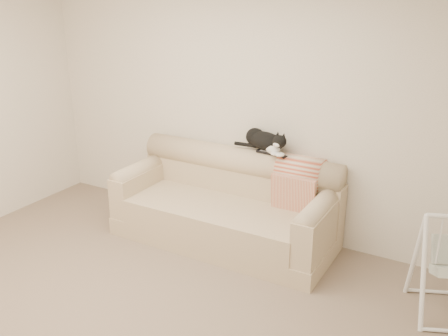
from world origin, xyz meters
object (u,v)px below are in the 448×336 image
sofa (227,206)px  tuxedo_cat (265,141)px  remote_b (281,155)px  remote_a (265,152)px

sofa → tuxedo_cat: tuxedo_cat is taller
sofa → remote_b: 0.76m
sofa → remote_b: size_ratio=13.18×
remote_a → remote_b: 0.17m
sofa → tuxedo_cat: 0.76m
remote_a → remote_b: bearing=-1.0°
sofa → remote_a: size_ratio=12.09×
remote_a → tuxedo_cat: 0.11m
sofa → remote_a: 0.67m
tuxedo_cat → sofa: bearing=-136.9°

